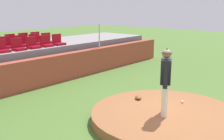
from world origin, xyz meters
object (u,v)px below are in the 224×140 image
Objects in this scene: stadium_chair_8 at (7,45)px; stadium_chair_16 at (25,40)px; stadium_chair_11 at (47,40)px; stadium_chair_15 at (11,42)px; stadium_chair_2 at (18,46)px; stadium_chair_5 at (58,42)px; pitcher at (166,77)px; stadium_chair_17 at (36,39)px; fielding_glove at (138,97)px; stadium_chair_1 at (1,48)px; stadium_chair_4 at (46,43)px; stadium_chair_10 at (35,42)px; stadium_chair_9 at (22,43)px; baseball at (182,102)px; stadium_chair_3 at (33,45)px.

stadium_chair_16 is (1.41, 0.84, 0.00)m from stadium_chair_8.
stadium_chair_15 is at bearing -29.43° from stadium_chair_11.
stadium_chair_2 is 2.08m from stadium_chair_5.
stadium_chair_17 is at bearing 49.90° from pitcher.
fielding_glove is 0.60× the size of stadium_chair_1.
stadium_chair_15 is (-0.70, 1.67, 0.00)m from stadium_chair_4.
stadium_chair_10 is 1.00× the size of stadium_chair_15.
stadium_chair_1 is (-1.45, 5.44, 1.21)m from fielding_glove.
stadium_chair_5 is 1.00× the size of stadium_chair_9.
stadium_chair_9 reaches higher than baseball.
stadium_chair_3 is 1.00× the size of stadium_chair_15.
stadium_chair_11 is 1.64m from stadium_chair_15.
stadium_chair_8 is at bearing -2.25° from stadium_chair_9.
stadium_chair_11 reaches higher than baseball.
stadium_chair_16 is (2.12, 1.69, 0.00)m from stadium_chair_1.
pitcher reaches higher than stadium_chair_17.
stadium_chair_10 is at bearing 129.95° from stadium_chair_15.
stadium_chair_5 is at bearing 89.42° from stadium_chair_17.
stadium_chair_2 is at bearing 0.64° from stadium_chair_4.
stadium_chair_1 is 1.00× the size of stadium_chair_2.
stadium_chair_1 is 1.00× the size of stadium_chair_17.
pitcher reaches higher than stadium_chair_16.
stadium_chair_16 is at bearing -90.82° from stadium_chair_10.
stadium_chair_17 is at bearing -90.58° from stadium_chair_5.
fielding_glove is 7.19m from stadium_chair_15.
stadium_chair_1 is at bearing 67.65° from fielding_glove.
stadium_chair_15 is 1.40m from stadium_chair_17.
stadium_chair_16 is (-0.71, 0.84, 0.00)m from stadium_chair_11.
stadium_chair_2 is 1.10m from stadium_chair_9.
stadium_chair_8 is at bearing 21.97° from stadium_chair_17.
stadium_chair_3 is at bearing -179.36° from stadium_chair_2.
stadium_chair_17 is at bearing -88.02° from stadium_chair_11.
stadium_chair_15 is at bearing 53.11° from fielding_glove.
stadium_chair_1 and stadium_chair_17 have the same top height.
stadium_chair_11 is 1.10m from stadium_chair_16.
stadium_chair_16 is (0.72, 0.03, 0.00)m from stadium_chair_15.
fielding_glove is at bearing 76.23° from stadium_chair_5.
stadium_chair_1 is 2.78m from stadium_chair_5.
stadium_chair_4 is 1.00× the size of stadium_chair_5.
stadium_chair_9 is 1.00× the size of stadium_chair_16.
stadium_chair_1 is 1.00× the size of stadium_chair_11.
stadium_chair_9 is at bearing -0.52° from stadium_chair_10.
stadium_chair_11 is 1.00× the size of stadium_chair_17.
stadium_chair_15 is (0.53, 8.32, 0.22)m from pitcher.
stadium_chair_10 is 1.12m from stadium_chair_17.
stadium_chair_15 and stadium_chair_17 have the same top height.
fielding_glove is at bearing 114.59° from baseball.
stadium_chair_8 is at bearing 49.52° from stadium_chair_15.
stadium_chair_16 is (1.24, 8.36, 0.22)m from pitcher.
stadium_chair_3 and stadium_chair_17 have the same top height.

